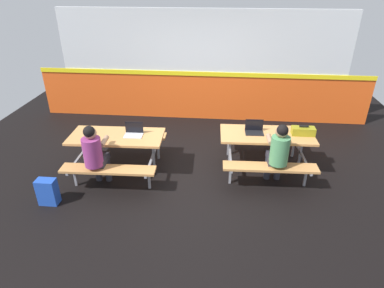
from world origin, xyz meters
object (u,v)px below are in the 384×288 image
Objects in this scene: picnic_table_left at (117,144)px; laptop_dark at (254,130)px; laptop_silver at (134,133)px; student_further at (278,151)px; backpack_dark at (48,192)px; student_nearer at (95,152)px; toolbox_grey at (303,131)px; picnic_table_right at (266,142)px.

picnic_table_left is 2.47m from laptop_dark.
laptop_silver is 2.15m from laptop_dark.
picnic_table_left is 5.11× the size of laptop_silver.
picnic_table_left is 1.38× the size of student_further.
laptop_silver is at bearing -171.79° from laptop_dark.
picnic_table_left is at bearing 50.70° from backpack_dark.
student_nearer is 3.59m from toolbox_grey.
picnic_table_right is 2.38m from laptop_silver.
laptop_silver is 2.99m from toolbox_grey.
laptop_silver is at bearing 43.21° from backpack_dark.
student_nearer is 2.78m from laptop_dark.
student_further is (2.79, -0.23, 0.13)m from picnic_table_left.
student_nearer is (-2.85, -0.89, 0.13)m from picnic_table_right.
laptop_silver is 1.68m from backpack_dark.
picnic_table_left is 2.68m from picnic_table_right.
student_further is (0.13, -0.55, 0.13)m from picnic_table_right.
student_nearer is 2.74× the size of backpack_dark.
picnic_table_right is at bearing 6.94° from picnic_table_left.
picnic_table_left is 3.31m from toolbox_grey.
picnic_table_right is 4.17× the size of toolbox_grey.
student_nearer is at bearing -160.74° from laptop_dark.
laptop_silver reaches higher than toolbox_grey.
student_further is 3.69× the size of laptop_dark.
backpack_dark is at bearing -136.79° from laptop_silver.
student_nearer reaches higher than toolbox_grey.
student_nearer reaches higher than backpack_dark.
toolbox_grey is (0.63, 0.02, 0.24)m from picnic_table_right.
laptop_dark is 0.85m from toolbox_grey.
student_nearer is 0.95m from backpack_dark.
student_nearer is 0.79m from laptop_silver.
student_further is 0.76m from toolbox_grey.
picnic_table_right is 1.38× the size of student_nearer.
picnic_table_right is at bearing 6.70° from laptop_silver.
laptop_dark is (-0.23, 0.03, 0.21)m from picnic_table_right.
laptop_silver is at bearing -173.30° from picnic_table_right.
student_nearer reaches higher than laptop_silver.
picnic_table_left is at bearing -174.03° from toolbox_grey.
laptop_dark is (2.62, 0.92, 0.08)m from student_nearer.
laptop_silver is 1.00× the size of laptop_dark.
picnic_table_left is at bearing -171.72° from laptop_dark.
toolbox_grey reaches higher than picnic_table_right.
picnic_table_left is 0.61m from student_nearer.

